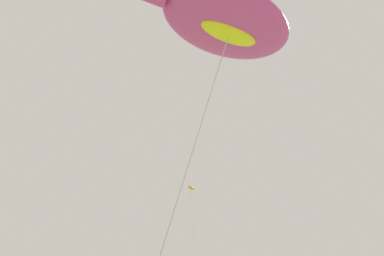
# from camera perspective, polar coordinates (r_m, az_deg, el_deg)

# --- Properties ---
(big_show_kite) EXTENTS (9.59, 5.72, 11.34)m
(big_show_kite) POSITION_cam_1_polar(r_m,az_deg,el_deg) (11.98, 3.37, 15.08)
(big_show_kite) COLOR #CC3899
(big_show_kite) RESTS_ON ground
(small_kite_bird_shape) EXTENTS (1.83, 2.30, 16.87)m
(small_kite_bird_shape) POSITION_cam_1_polar(r_m,az_deg,el_deg) (32.55, -0.06, -9.32)
(small_kite_bird_shape) COLOR orange
(small_kite_bird_shape) RESTS_ON ground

